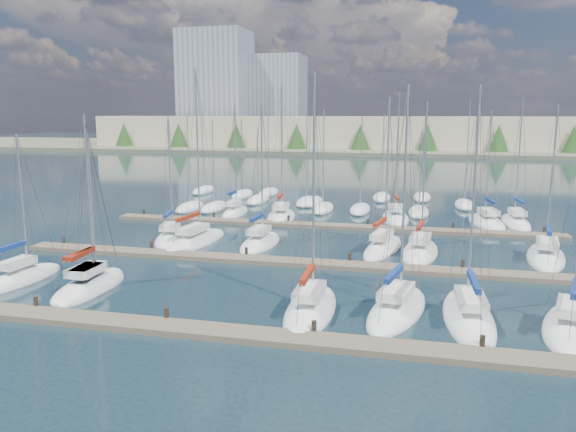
% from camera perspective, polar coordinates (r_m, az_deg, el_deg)
% --- Properties ---
extents(ground, '(400.00, 400.00, 0.00)m').
position_cam_1_polar(ground, '(84.42, 7.31, 2.84)').
color(ground, '#1C3039').
rests_on(ground, ground).
extents(dock_near, '(44.00, 1.93, 1.10)m').
position_cam_1_polar(dock_near, '(28.90, -5.67, -11.78)').
color(dock_near, '#6B5E4C').
rests_on(dock_near, ground).
extents(dock_mid, '(44.00, 1.93, 1.10)m').
position_cam_1_polar(dock_mid, '(41.69, 0.65, -4.72)').
color(dock_mid, '#6B5E4C').
rests_on(dock_mid, ground).
extents(dock_far, '(44.00, 1.93, 1.10)m').
position_cam_1_polar(dock_far, '(55.07, 3.89, -1.00)').
color(dock_far, '#6B5E4C').
rests_on(dock_far, ground).
extents(sailboat_m, '(4.20, 9.29, 12.44)m').
position_cam_1_polar(sailboat_m, '(47.54, 24.72, -3.76)').
color(sailboat_m, white).
rests_on(sailboat_m, ground).
extents(sailboat_j, '(2.83, 7.57, 12.75)m').
position_cam_1_polar(sailboat_j, '(47.72, -2.84, -2.74)').
color(sailboat_j, white).
rests_on(sailboat_j, ground).
extents(sailboat_r, '(2.93, 8.21, 13.28)m').
position_cam_1_polar(sailboat_r, '(60.85, 22.12, -0.62)').
color(sailboat_r, white).
rests_on(sailboat_r, ground).
extents(sailboat_d, '(2.86, 8.60, 13.93)m').
position_cam_1_polar(sailboat_d, '(32.02, 2.31, -9.41)').
color(sailboat_d, white).
rests_on(sailboat_d, ground).
extents(sailboat_i, '(3.63, 9.78, 15.39)m').
position_cam_1_polar(sailboat_i, '(48.96, -9.33, -2.52)').
color(sailboat_i, white).
rests_on(sailboat_i, ground).
extents(sailboat_l, '(3.42, 8.53, 12.65)m').
position_cam_1_polar(sailboat_l, '(45.90, 13.27, -3.55)').
color(sailboat_l, white).
rests_on(sailboat_l, ground).
extents(sailboat_p, '(3.61, 8.40, 13.81)m').
position_cam_1_polar(sailboat_p, '(59.93, 10.87, -0.19)').
color(sailboat_p, white).
rests_on(sailboat_p, ground).
extents(sailboat_h, '(3.88, 7.01, 11.45)m').
position_cam_1_polar(sailboat_h, '(50.29, -11.78, -2.27)').
color(sailboat_h, white).
rests_on(sailboat_h, ground).
extents(sailboat_f, '(3.04, 9.42, 13.23)m').
position_cam_1_polar(sailboat_f, '(32.36, 17.86, -9.72)').
color(sailboat_f, white).
rests_on(sailboat_f, ground).
extents(sailboat_n, '(2.31, 7.01, 12.77)m').
position_cam_1_polar(sailboat_n, '(62.10, -5.41, 0.34)').
color(sailboat_n, white).
rests_on(sailboat_n, ground).
extents(sailboat_g, '(4.77, 8.39, 13.32)m').
position_cam_1_polar(sailboat_g, '(32.94, 26.84, -10.00)').
color(sailboat_g, white).
rests_on(sailboat_g, ground).
extents(sailboat_c, '(2.83, 6.96, 11.72)m').
position_cam_1_polar(sailboat_c, '(38.02, -19.53, -6.79)').
color(sailboat_c, white).
rests_on(sailboat_c, ground).
extents(sailboat_e, '(4.25, 8.71, 13.29)m').
position_cam_1_polar(sailboat_e, '(32.53, 11.03, -9.28)').
color(sailboat_e, white).
rests_on(sailboat_e, ground).
extents(sailboat_q, '(4.17, 8.63, 12.03)m').
position_cam_1_polar(sailboat_q, '(59.97, 19.52, -0.62)').
color(sailboat_q, white).
rests_on(sailboat_q, ground).
extents(sailboat_k, '(3.81, 8.81, 13.02)m').
position_cam_1_polar(sailboat_k, '(46.56, 9.60, -3.20)').
color(sailboat_k, white).
rests_on(sailboat_k, ground).
extents(sailboat_b, '(3.11, 7.89, 10.85)m').
position_cam_1_polar(sailboat_b, '(38.22, -19.32, -6.70)').
color(sailboat_b, white).
rests_on(sailboat_b, ground).
extents(sailboat_a, '(2.61, 7.21, 10.48)m').
position_cam_1_polar(sailboat_a, '(41.58, -25.41, -5.75)').
color(sailboat_a, white).
rests_on(sailboat_a, ground).
extents(sailboat_o, '(4.05, 8.37, 14.97)m').
position_cam_1_polar(sailboat_o, '(59.82, -0.70, -0.02)').
color(sailboat_o, white).
rests_on(sailboat_o, ground).
extents(distant_boats, '(36.93, 20.75, 13.30)m').
position_cam_1_polar(distant_boats, '(69.13, 2.25, 1.48)').
color(distant_boats, '#9EA0A5').
rests_on(distant_boats, ground).
extents(shoreline, '(400.00, 60.00, 38.00)m').
position_cam_1_polar(shoreline, '(174.45, 6.24, 9.20)').
color(shoreline, '#666B51').
rests_on(shoreline, ground).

